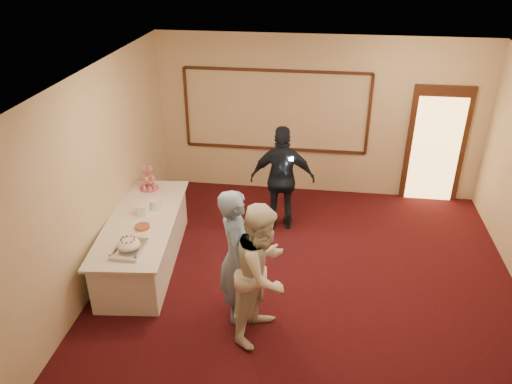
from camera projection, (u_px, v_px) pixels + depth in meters
floor at (306, 306)px, 6.83m from camera, size 7.00×7.00×0.00m
room_walls at (314, 172)px, 5.89m from camera, size 6.04×7.04×3.02m
wall_molding at (276, 111)px, 9.23m from camera, size 3.45×0.04×1.55m
doorway at (436, 146)px, 9.10m from camera, size 1.05×0.07×2.20m
buffet_table at (144, 241)px, 7.56m from camera, size 1.27×2.67×0.77m
pavlova_tray at (129, 246)px, 6.61m from camera, size 0.37×0.54×0.19m
cupcake_stand at (148, 180)px, 8.19m from camera, size 0.31×0.31×0.46m
plate_stack_a at (143, 209)px, 7.47m from camera, size 0.21×0.21×0.17m
plate_stack_b at (156, 204)px, 7.63m from camera, size 0.19×0.19×0.15m
tart at (142, 227)px, 7.14m from camera, size 0.25×0.25×0.05m
man at (237, 256)px, 6.28m from camera, size 0.54×0.73×1.85m
woman at (263, 272)px, 6.00m from camera, size 0.96×1.08×1.83m
guest at (283, 179)px, 8.26m from camera, size 1.10×0.51×1.83m
camera_flash at (291, 159)px, 7.94m from camera, size 0.07×0.05×0.05m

